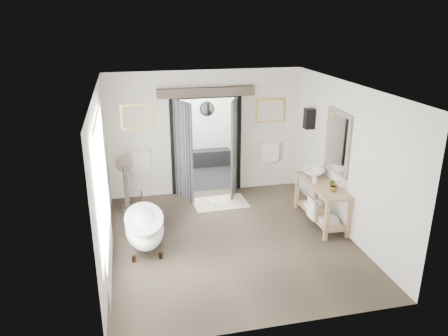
{
  "coord_description": "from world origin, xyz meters",
  "views": [
    {
      "loc": [
        -1.76,
        -7.16,
        4.1
      ],
      "look_at": [
        0.0,
        0.6,
        1.25
      ],
      "focal_mm": 35.0,
      "sensor_mm": 36.0,
      "label": 1
    }
  ],
  "objects_px": {
    "rug": "(220,203)",
    "basin": "(314,173)",
    "vanity": "(321,200)",
    "clawfoot_tub": "(144,226)"
  },
  "relations": [
    {
      "from": "clawfoot_tub",
      "to": "rug",
      "type": "distance_m",
      "value": 2.36
    },
    {
      "from": "vanity",
      "to": "rug",
      "type": "xyz_separation_m",
      "value": [
        -1.79,
        1.39,
        -0.5
      ]
    },
    {
      "from": "clawfoot_tub",
      "to": "vanity",
      "type": "bearing_deg",
      "value": 2.22
    },
    {
      "from": "basin",
      "to": "vanity",
      "type": "bearing_deg",
      "value": -104.23
    },
    {
      "from": "vanity",
      "to": "rug",
      "type": "distance_m",
      "value": 2.32
    },
    {
      "from": "clawfoot_tub",
      "to": "rug",
      "type": "bearing_deg",
      "value": 40.95
    },
    {
      "from": "rug",
      "to": "basin",
      "type": "height_order",
      "value": "basin"
    },
    {
      "from": "vanity",
      "to": "basin",
      "type": "height_order",
      "value": "basin"
    },
    {
      "from": "clawfoot_tub",
      "to": "basin",
      "type": "relative_size",
      "value": 3.31
    },
    {
      "from": "clawfoot_tub",
      "to": "vanity",
      "type": "xyz_separation_m",
      "value": [
        3.55,
        0.14,
        0.13
      ]
    }
  ]
}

